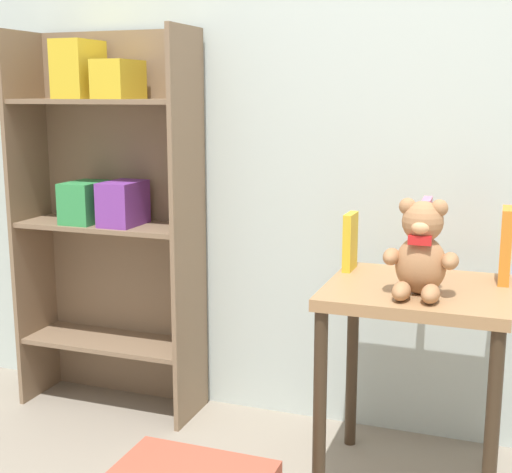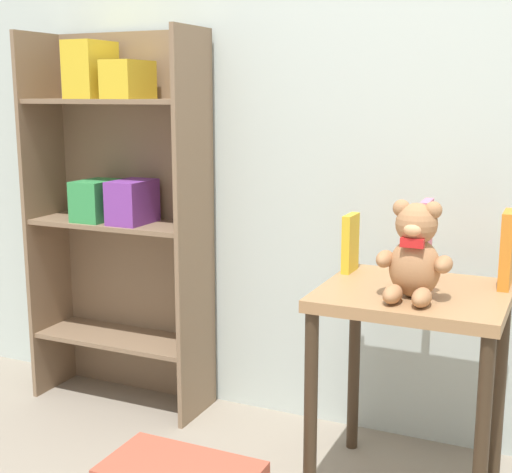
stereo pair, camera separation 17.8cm
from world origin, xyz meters
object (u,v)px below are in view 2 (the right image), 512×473
(bookshelf_side, at_px, (121,198))
(book_standing_orange, at_px, (507,249))
(book_standing_pink, at_px, (425,240))
(teddy_bear, at_px, (414,254))
(book_standing_yellow, at_px, (350,243))
(display_table, at_px, (413,327))

(bookshelf_side, xyz_separation_m, book_standing_orange, (1.46, -0.11, -0.05))
(book_standing_orange, bearing_deg, book_standing_pink, -177.92)
(teddy_bear, distance_m, book_standing_orange, 0.33)
(teddy_bear, xyz_separation_m, book_standing_orange, (0.23, 0.24, -0.01))
(bookshelf_side, height_order, book_standing_yellow, bookshelf_side)
(bookshelf_side, relative_size, book_standing_orange, 6.37)
(bookshelf_side, distance_m, teddy_bear, 1.28)
(bookshelf_side, xyz_separation_m, book_standing_pink, (1.22, -0.13, -0.04))
(teddy_bear, bearing_deg, bookshelf_side, 164.20)
(book_standing_orange, bearing_deg, teddy_bear, -134.71)
(teddy_bear, bearing_deg, book_standing_orange, 46.00)
(bookshelf_side, xyz_separation_m, display_table, (1.22, -0.26, -0.28))
(book_standing_yellow, relative_size, book_standing_orange, 0.82)
(book_standing_yellow, relative_size, book_standing_pink, 0.76)
(bookshelf_side, bearing_deg, book_standing_orange, -4.48)
(display_table, xyz_separation_m, book_standing_pink, (-0.00, 0.13, 0.24))
(book_standing_yellow, bearing_deg, bookshelf_side, 173.96)
(display_table, height_order, book_standing_orange, book_standing_orange)
(book_standing_pink, relative_size, book_standing_orange, 1.08)
(display_table, relative_size, book_standing_pink, 2.65)
(book_standing_pink, height_order, book_standing_orange, book_standing_pink)
(display_table, bearing_deg, book_standing_orange, 31.10)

